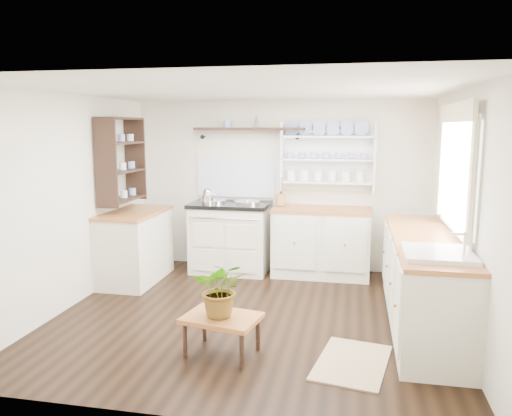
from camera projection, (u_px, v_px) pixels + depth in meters
The scene contains 19 objects.
floor at pixel (252, 316), 5.20m from camera, with size 4.00×3.80×0.01m, color black.
wall_back at pixel (280, 185), 6.85m from camera, with size 4.00×0.02×2.30m, color silver.
wall_right at pixel (462, 214), 4.62m from camera, with size 0.02×3.80×2.30m, color silver.
wall_left at pixel (71, 201), 5.40m from camera, with size 0.02×3.80×2.30m, color silver.
ceiling at pixel (251, 90), 4.83m from camera, with size 4.00×3.80×0.01m, color white.
window at pixel (456, 168), 4.71m from camera, with size 0.08×1.55×1.22m.
aga_cooker at pixel (231, 236), 6.76m from camera, with size 1.05×0.73×0.97m.
back_cabinets at pixel (321, 241), 6.55m from camera, with size 1.27×0.63×0.90m.
right_cabinets at pixel (423, 280), 4.89m from camera, with size 0.62×2.43×0.90m.
belfast_sink at pixel (437, 268), 4.11m from camera, with size 0.55×0.60×0.45m.
left_cabinets at pixel (135, 245), 6.32m from camera, with size 0.62×1.13×0.90m.
plate_rack at pixel (328, 157), 6.62m from camera, with size 1.20×0.22×0.90m.
high_shelf at pixel (249, 130), 6.69m from camera, with size 1.50×0.29×0.16m.
left_shelving at pixel (121, 159), 6.17m from camera, with size 0.28×0.80×1.05m, color black.
kettle at pixel (208, 196), 6.61m from camera, with size 0.17×0.17×0.21m, color silver, non-canonical shape.
utensil_crock at pixel (280, 199), 6.66m from camera, with size 0.13×0.13×0.15m, color #AE723F.
center_table at pixel (222, 321), 4.29m from camera, with size 0.71×0.56×0.34m.
potted_plant at pixel (221, 288), 4.24m from camera, with size 0.44×0.38×0.49m, color #3F7233.
floor_rug at pixel (352, 362), 4.15m from camera, with size 0.55×0.85×0.02m, color #9E8B5C.
Camera 1 is at (1.01, -4.84, 1.95)m, focal length 35.00 mm.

